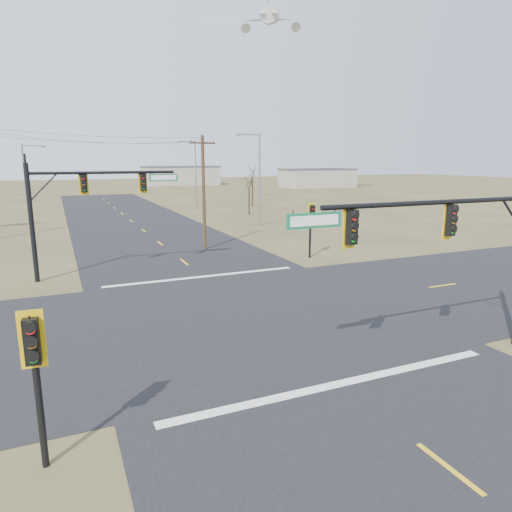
{
  "coord_description": "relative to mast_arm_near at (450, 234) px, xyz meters",
  "views": [
    {
      "loc": [
        -7.95,
        -18.83,
        7.14
      ],
      "look_at": [
        0.74,
        1.0,
        2.53
      ],
      "focal_mm": 32.0,
      "sensor_mm": 36.0,
      "label": 1
    }
  ],
  "objects": [
    {
      "name": "bare_tree_d",
      "position": [
        16.0,
        54.3,
        0.64
      ],
      "size": [
        2.66,
        2.66,
        6.56
      ],
      "rotation": [
        0.0,
        0.0,
        -0.07
      ],
      "color": "black",
      "rests_on": "ground"
    },
    {
      "name": "ground",
      "position": [
        -4.19,
        7.5,
        -4.65
      ],
      "size": [
        320.0,
        320.0,
        0.0
      ],
      "primitive_type": "plane",
      "color": "brown",
      "rests_on": "ground"
    },
    {
      "name": "pedestal_signal_sw",
      "position": [
        -12.88,
        -0.73,
        -1.73
      ],
      "size": [
        0.59,
        0.5,
        3.93
      ],
      "rotation": [
        0.0,
        0.0,
        -0.09
      ],
      "color": "black",
      "rests_on": "ground"
    },
    {
      "name": "road_ns",
      "position": [
        -4.19,
        7.5,
        -4.63
      ],
      "size": [
        14.0,
        160.0,
        0.02
      ],
      "primitive_type": "cube",
      "color": "black",
      "rests_on": "ground"
    },
    {
      "name": "stop_bar_far",
      "position": [
        -4.19,
        15.0,
        -4.62
      ],
      "size": [
        12.0,
        0.4,
        0.01
      ],
      "primitive_type": "cube",
      "color": "silver",
      "rests_on": "road_ns"
    },
    {
      "name": "streetlight_b",
      "position": [
        6.74,
        54.21,
        0.89
      ],
      "size": [
        2.76,
        0.45,
        9.85
      ],
      "rotation": [
        0.0,
        0.0,
        -0.43
      ],
      "color": "gray",
      "rests_on": "ground"
    },
    {
      "name": "jet_airliner",
      "position": [
        28.44,
        74.15,
        29.27
      ],
      "size": [
        24.28,
        24.8,
        12.23
      ],
      "rotation": [
        0.0,
        -0.28,
        1.07
      ],
      "color": "silver"
    },
    {
      "name": "utility_pole_near",
      "position": [
        -1.4,
        23.48,
        0.03
      ],
      "size": [
        2.17,
        0.55,
        8.96
      ],
      "rotation": [
        0.0,
        0.0,
        0.2
      ],
      "color": "#42311C",
      "rests_on": "ground"
    },
    {
      "name": "streetlight_c",
      "position": [
        -14.82,
        44.68,
        0.28
      ],
      "size": [
        2.45,
        0.31,
        8.78
      ],
      "rotation": [
        0.0,
        0.0,
        0.19
      ],
      "color": "gray",
      "rests_on": "ground"
    },
    {
      "name": "mast_arm_far",
      "position": [
        -10.54,
        17.94,
        0.38
      ],
      "size": [
        8.84,
        0.51,
        6.95
      ],
      "rotation": [
        0.0,
        0.0,
        0.21
      ],
      "color": "black",
      "rests_on": "ground"
    },
    {
      "name": "pedestal_signal_ne",
      "position": [
        4.75,
        17.16,
        -1.64
      ],
      "size": [
        0.6,
        0.51,
        4.08
      ],
      "rotation": [
        0.0,
        0.0,
        0.1
      ],
      "color": "black",
      "rests_on": "ground"
    },
    {
      "name": "bare_tree_c",
      "position": [
        11.06,
        43.87,
        -0.45
      ],
      "size": [
        2.42,
        2.42,
        5.35
      ],
      "rotation": [
        0.0,
        0.0,
        0.07
      ],
      "color": "black",
      "rests_on": "ground"
    },
    {
      "name": "mast_arm_near",
      "position": [
        0.0,
        0.0,
        0.0
      ],
      "size": [
        10.33,
        0.55,
        6.35
      ],
      "rotation": [
        0.0,
        0.0,
        0.3
      ],
      "color": "black",
      "rests_on": "ground"
    },
    {
      "name": "road_ew",
      "position": [
        -4.19,
        7.5,
        -4.64
      ],
      "size": [
        160.0,
        14.0,
        0.02
      ],
      "primitive_type": "cube",
      "color": "black",
      "rests_on": "ground"
    },
    {
      "name": "streetlight_a",
      "position": [
        7.9,
        33.99,
        0.91
      ],
      "size": [
        2.76,
        0.36,
        9.89
      ],
      "rotation": [
        0.0,
        0.0,
        -0.22
      ],
      "color": "gray",
      "rests_on": "ground"
    },
    {
      "name": "stop_bar_near",
      "position": [
        -4.19,
        0.0,
        -4.62
      ],
      "size": [
        12.0,
        0.4,
        0.01
      ],
      "primitive_type": "cube",
      "color": "silver",
      "rests_on": "road_ns"
    },
    {
      "name": "warehouse_mid",
      "position": [
        20.81,
        117.5,
        -2.15
      ],
      "size": [
        20.0,
        12.0,
        5.0
      ],
      "primitive_type": "cube",
      "color": "#A7A494",
      "rests_on": "ground"
    },
    {
      "name": "warehouse_right",
      "position": [
        50.81,
        92.5,
        -2.4
      ],
      "size": [
        18.0,
        10.0,
        4.5
      ],
      "primitive_type": "cube",
      "color": "#A7A494",
      "rests_on": "ground"
    }
  ]
}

